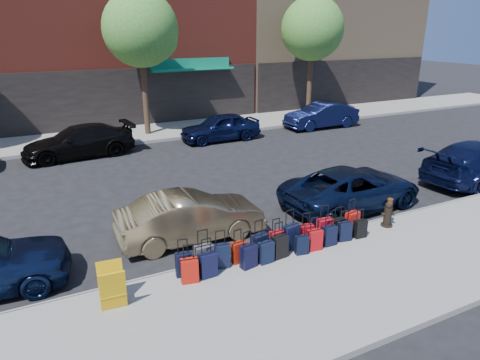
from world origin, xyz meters
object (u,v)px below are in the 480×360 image
car_far_2 (220,127)px  bollard (389,212)px  display_rack (112,287)px  car_near_1 (191,217)px  car_near_2 (352,188)px  suitcase_front_5 (277,241)px  car_far_1 (79,141)px  fire_hydrant (388,215)px  car_far_3 (321,115)px  tree_center (143,31)px  tree_right (314,30)px

car_far_2 → bollard: bearing=-0.4°
bollard → display_rack: display_rack is taller
car_near_1 → car_near_2: 5.48m
suitcase_front_5 → car_far_1: car_far_1 is taller
bollard → display_rack: bearing=-177.6°
fire_hydrant → display_rack: size_ratio=0.80×
car_near_1 → car_far_3: bearing=-49.0°
car_near_2 → car_far_2: car_far_2 is taller
fire_hydrant → bollard: size_ratio=0.88×
car_near_2 → car_far_3: 11.91m
suitcase_front_5 → car_near_2: (3.84, 1.65, 0.24)m
car_far_3 → display_rack: bearing=-48.8°
bollard → car_far_1: (-7.00, 11.96, 0.12)m
car_far_1 → fire_hydrant: bearing=25.4°
fire_hydrant → tree_center: bearing=125.2°
tree_right → car_near_2: 15.29m
car_far_1 → car_far_3: bearing=85.0°
car_far_3 → car_far_2: bearing=-88.3°
suitcase_front_5 → fire_hydrant: 3.63m
display_rack → car_far_2: car_far_2 is taller
suitcase_front_5 → car_far_2: 12.19m
tree_right → car_near_1: (-12.73, -12.38, -4.74)m
car_near_1 → car_far_1: (-1.72, 9.91, 0.04)m
tree_center → fire_hydrant: 15.54m
bollard → car_near_2: bearing=83.9°
fire_hydrant → car_near_2: car_near_2 is taller
tree_center → fire_hydrant: bearing=-78.1°
suitcase_front_5 → car_far_1: size_ratio=0.18×
car_near_2 → car_near_1: bearing=84.1°
bollard → car_near_2: 1.84m
tree_center → car_near_2: bearing=-75.6°
tree_center → car_far_3: tree_center is taller
tree_right → car_far_1: bearing=-170.3°
tree_right → bollard: 16.94m
display_rack → car_far_1: size_ratio=0.19×
car_far_1 → car_near_2: bearing=30.5°
tree_center → car_far_3: 10.92m
bollard → car_far_3: 13.59m
car_far_1 → car_near_1: bearing=5.0°
tree_right → car_near_2: (-7.25, -12.60, -4.74)m
display_rack → car_far_3: size_ratio=0.21×
suitcase_front_5 → bollard: bearing=-6.0°
suitcase_front_5 → display_rack: 4.26m
car_far_1 → car_far_3: 13.50m
suitcase_front_5 → car_near_1: car_near_1 is taller
tree_right → car_far_1: tree_right is taller
car_far_2 → fire_hydrant: bearing=-0.5°
bollard → car_far_2: bearing=90.2°
tree_center → display_rack: tree_center is taller
car_near_1 → fire_hydrant: bearing=-110.2°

